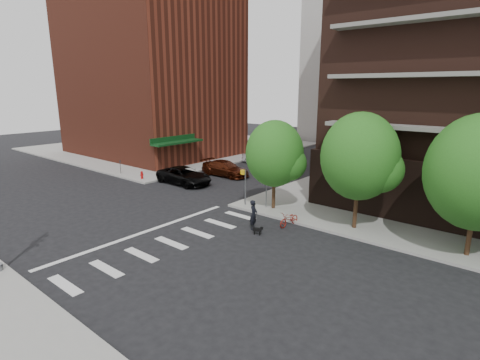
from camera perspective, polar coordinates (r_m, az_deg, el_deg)
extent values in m
plane|color=black|center=(23.78, -15.12, -7.41)|extent=(120.00, 120.00, 0.00)
cube|color=gray|center=(56.61, -10.08, 5.14)|extent=(31.00, 33.00, 0.15)
cube|color=silver|center=(18.72, -25.11, -14.30)|extent=(2.40, 0.50, 0.01)
cube|color=silver|center=(19.50, -19.70, -12.61)|extent=(2.40, 0.50, 0.01)
cube|color=silver|center=(20.44, -14.81, -10.97)|extent=(2.40, 0.50, 0.01)
cube|color=silver|center=(21.54, -10.44, -9.42)|extent=(2.40, 0.50, 0.01)
cube|color=silver|center=(22.75, -6.54, -7.97)|extent=(2.40, 0.50, 0.01)
cube|color=silver|center=(24.07, -3.08, -6.66)|extent=(2.40, 0.50, 0.01)
cube|color=silver|center=(25.48, 0.00, -5.46)|extent=(2.40, 0.50, 0.01)
cube|color=silver|center=(23.39, -14.41, -7.71)|extent=(0.30, 13.00, 0.01)
cube|color=maroon|center=(50.64, -13.60, 15.42)|extent=(20.00, 15.00, 20.00)
cube|color=#0C3814|center=(39.51, -9.49, 5.69)|extent=(1.40, 6.00, 0.20)
cylinder|color=#301E11|center=(26.41, 5.15, -1.87)|extent=(0.24, 0.24, 2.30)
sphere|color=#235B19|center=(25.81, 5.28, 4.02)|extent=(4.00, 4.00, 4.00)
cylinder|color=#301E11|center=(23.63, 17.21, -3.97)|extent=(0.24, 0.24, 2.60)
sphere|color=#235B19|center=(22.91, 17.76, 3.44)|extent=(4.50, 4.50, 4.50)
cylinder|color=#301E11|center=(22.26, 31.60, -6.97)|extent=(0.24, 0.24, 2.30)
sphere|color=#235B19|center=(21.46, 32.65, 0.96)|extent=(5.00, 5.00, 5.00)
cylinder|color=slate|center=(26.99, 0.82, -1.14)|extent=(0.10, 0.10, 2.60)
cube|color=gold|center=(26.85, 0.50, 1.20)|extent=(0.32, 0.25, 0.32)
cylinder|color=slate|center=(26.55, 4.02, -1.87)|extent=(0.08, 0.08, 2.20)
cube|color=gold|center=(26.20, 3.86, -0.05)|extent=(0.64, 0.02, 0.64)
cylinder|color=#A50C0C|center=(36.20, -14.73, 0.65)|extent=(0.22, 0.22, 0.60)
sphere|color=#A50C0C|center=(36.13, -14.76, 1.13)|extent=(0.24, 0.24, 0.24)
cylinder|color=black|center=(39.00, -17.75, 1.75)|extent=(0.05, 0.05, 1.10)
cube|color=black|center=(38.88, -17.82, 2.70)|extent=(0.10, 0.08, 0.22)
imported|color=black|center=(34.03, -8.52, 0.67)|extent=(2.63, 5.54, 1.53)
imported|color=#45180A|center=(36.75, -2.28, 1.77)|extent=(2.16, 5.18, 1.50)
imported|color=silver|center=(42.39, 3.25, 3.37)|extent=(1.56, 4.48, 1.48)
imported|color=#9E1E13|center=(23.71, 7.51, -5.91)|extent=(0.74, 1.79, 0.92)
imported|color=black|center=(22.89, 2.09, -5.31)|extent=(0.78, 0.65, 1.84)
cube|color=black|center=(22.22, 2.63, -7.56)|extent=(0.53, 0.32, 0.20)
cube|color=black|center=(22.10, 3.32, -7.36)|extent=(0.18, 0.16, 0.15)
cylinder|color=black|center=(22.25, 3.01, -8.12)|extent=(0.05, 0.05, 0.22)
cylinder|color=black|center=(22.35, 2.23, -8.01)|extent=(0.05, 0.05, 0.22)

